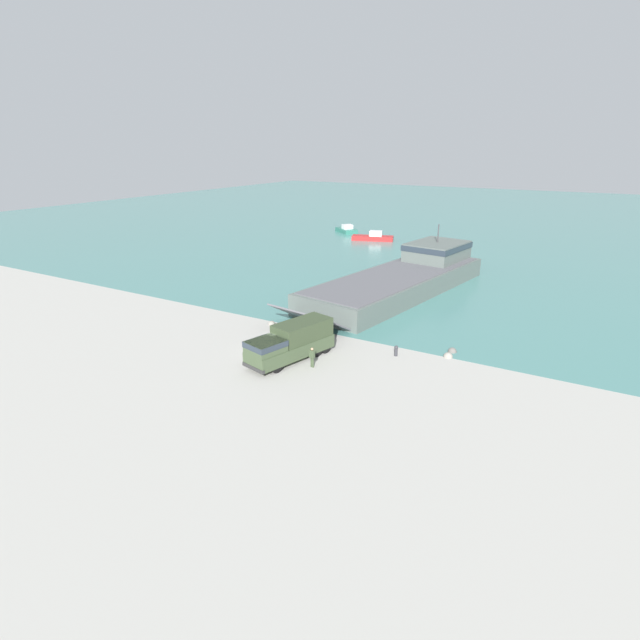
% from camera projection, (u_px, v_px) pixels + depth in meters
% --- Properties ---
extents(ground_plane, '(240.00, 240.00, 0.00)m').
position_uv_depth(ground_plane, '(272.00, 355.00, 42.75)').
color(ground_plane, '#A8A59E').
extents(water_surface, '(240.00, 180.00, 0.01)m').
position_uv_depth(water_surface, '(503.00, 219.00, 121.92)').
color(water_surface, '#477F7A').
rests_on(water_surface, ground_plane).
extents(landing_craft, '(13.32, 34.04, 7.13)m').
position_uv_depth(landing_craft, '(406.00, 276.00, 61.69)').
color(landing_craft, '#56605B').
rests_on(landing_craft, ground_plane).
extents(military_truck, '(4.45, 8.46, 3.05)m').
position_uv_depth(military_truck, '(291.00, 342.00, 41.40)').
color(military_truck, '#3D4C33').
rests_on(military_truck, ground_plane).
extents(soldier_on_ramp, '(0.48, 0.33, 1.70)m').
position_uv_depth(soldier_on_ramp, '(312.00, 356.00, 40.14)').
color(soldier_on_ramp, '#3D4C33').
rests_on(soldier_on_ramp, ground_plane).
extents(moored_boat_a, '(5.85, 5.39, 1.66)m').
position_uv_depth(moored_boat_a, '(347.00, 230.00, 102.51)').
color(moored_boat_a, '#2D7060').
rests_on(moored_boat_a, ground_plane).
extents(moored_boat_c, '(8.04, 4.63, 1.80)m').
position_uv_depth(moored_boat_c, '(373.00, 237.00, 93.93)').
color(moored_boat_c, '#B22323').
rests_on(moored_boat_c, ground_plane).
extents(mooring_bollard, '(0.34, 0.34, 0.95)m').
position_uv_depth(mooring_bollard, '(396.00, 350.00, 42.45)').
color(mooring_bollard, '#333338').
rests_on(mooring_bollard, ground_plane).
extents(shoreline_rock_a, '(0.77, 0.77, 0.77)m').
position_uv_depth(shoreline_rock_a, '(452.00, 352.00, 43.44)').
color(shoreline_rock_a, '#66605B').
rests_on(shoreline_rock_a, ground_plane).
extents(shoreline_rock_b, '(0.81, 0.81, 0.81)m').
position_uv_depth(shoreline_rock_b, '(448.00, 357.00, 42.40)').
color(shoreline_rock_b, gray).
rests_on(shoreline_rock_b, ground_plane).
extents(shoreline_rock_c, '(0.75, 0.75, 0.75)m').
position_uv_depth(shoreline_rock_c, '(272.00, 324.00, 50.08)').
color(shoreline_rock_c, gray).
rests_on(shoreline_rock_c, ground_plane).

